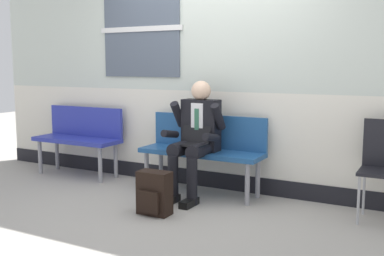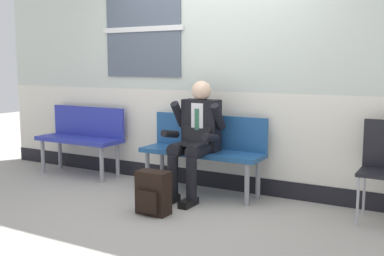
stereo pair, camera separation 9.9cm
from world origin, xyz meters
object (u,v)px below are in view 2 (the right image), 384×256
Objects in this scene: folding_chair at (383,162)px; person_seated at (195,136)px; bench_empty at (83,134)px; backpack at (153,193)px; bench_with_person at (204,146)px.

person_seated is at bearing -175.17° from folding_chair.
bench_empty reaches higher than backpack.
bench_empty is at bearing 173.73° from person_seated.
folding_chair reaches higher than backpack.
bench_empty is 1.26× the size of folding_chair.
folding_chair is at bearing -1.21° from bench_with_person.
bench_with_person is 3.32× the size of backpack.
person_seated is 2.99× the size of backpack.
bench_with_person is 1.11× the size of person_seated.
folding_chair is at bearing 24.48° from backpack.
person_seated reaches higher than folding_chair.
person_seated is at bearing 85.09° from backpack.
bench_empty reaches higher than bench_with_person.
backpack is (-0.06, -0.90, -0.32)m from bench_with_person.
person_seated is at bearing -90.00° from bench_with_person.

